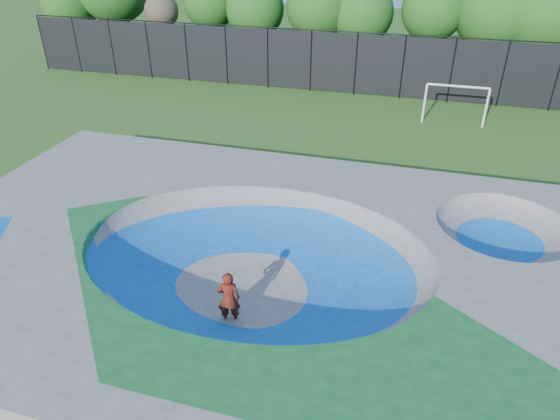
{
  "coord_description": "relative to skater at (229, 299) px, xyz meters",
  "views": [
    {
      "loc": [
        4.16,
        -11.94,
        10.17
      ],
      "look_at": [
        -0.06,
        3.0,
        1.1
      ],
      "focal_mm": 32.0,
      "sensor_mm": 36.0,
      "label": 1
    }
  ],
  "objects": [
    {
      "name": "ground",
      "position": [
        0.2,
        1.85,
        -0.9
      ],
      "size": [
        120.0,
        120.0,
        0.0
      ],
      "primitive_type": "plane",
      "color": "#2C5618",
      "rests_on": "ground"
    },
    {
      "name": "skate_deck",
      "position": [
        0.2,
        1.85,
        -0.15
      ],
      "size": [
        22.0,
        14.0,
        1.5
      ],
      "primitive_type": "cube",
      "color": "gray",
      "rests_on": "ground"
    },
    {
      "name": "skater",
      "position": [
        0.0,
        0.0,
        0.0
      ],
      "size": [
        0.76,
        0.61,
        1.79
      ],
      "primitive_type": "imported",
      "rotation": [
        0.0,
        0.0,
        3.46
      ],
      "color": "#A9250D",
      "rests_on": "ground"
    },
    {
      "name": "skateboard",
      "position": [
        0.0,
        0.0,
        -0.87
      ],
      "size": [
        0.81,
        0.38,
        0.05
      ],
      "primitive_type": "cube",
      "rotation": [
        0.0,
        0.0,
        0.21
      ],
      "color": "black",
      "rests_on": "ground"
    },
    {
      "name": "soccer_goal",
      "position": [
        6.45,
        18.72,
        0.68
      ],
      "size": [
        3.44,
        0.12,
        2.27
      ],
      "color": "white",
      "rests_on": "ground"
    },
    {
      "name": "fence",
      "position": [
        0.2,
        22.85,
        1.2
      ],
      "size": [
        48.09,
        0.09,
        4.04
      ],
      "color": "black",
      "rests_on": "ground"
    },
    {
      "name": "treeline",
      "position": [
        4.53,
        27.94,
        4.16
      ],
      "size": [
        52.77,
        7.64,
        8.73
      ],
      "color": "#473123",
      "rests_on": "ground"
    }
  ]
}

